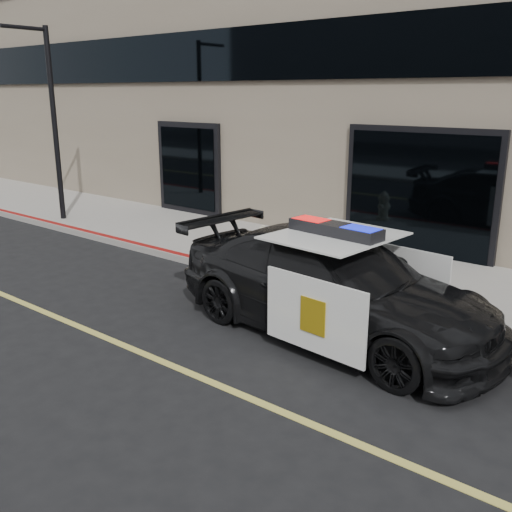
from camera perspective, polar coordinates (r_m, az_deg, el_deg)
The scene contains 5 objects.
ground at distance 7.10m, azimuth -0.60°, elevation -14.08°, with size 120.00×120.00×0.00m, color black.
sidewalk_n at distance 11.27m, azimuth 16.64°, elevation -2.67°, with size 60.00×3.50×0.15m, color gray.
police_car at distance 8.66m, azimuth 7.71°, elevation -2.89°, with size 3.06×5.64×1.73m.
fire_hydrant at distance 11.70m, azimuth 0.69°, elevation 1.02°, with size 0.36×0.51×0.80m.
street_light at distance 16.61m, azimuth -19.77°, elevation 13.03°, with size 0.14×1.29×5.07m.
Camera 1 is at (3.91, -4.73, 3.56)m, focal length 40.00 mm.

